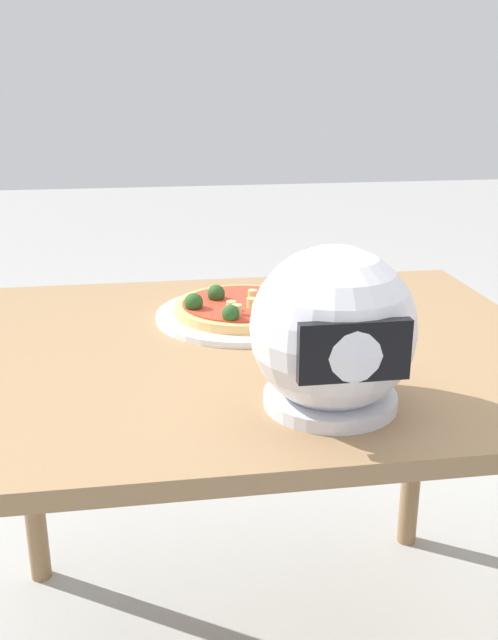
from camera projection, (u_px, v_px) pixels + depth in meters
name	position (u px, v px, depth m)	size (l,w,h in m)	color
dining_table	(254.00, 389.00, 1.30)	(1.08, 0.87, 0.74)	olive
pizza_plate	(245.00, 315.00, 1.40)	(0.34, 0.34, 0.01)	white
pizza	(242.00, 307.00, 1.39)	(0.27, 0.27, 0.05)	tan
motorcycle_helmet	(333.00, 332.00, 1.00)	(0.24, 0.24, 0.24)	silver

